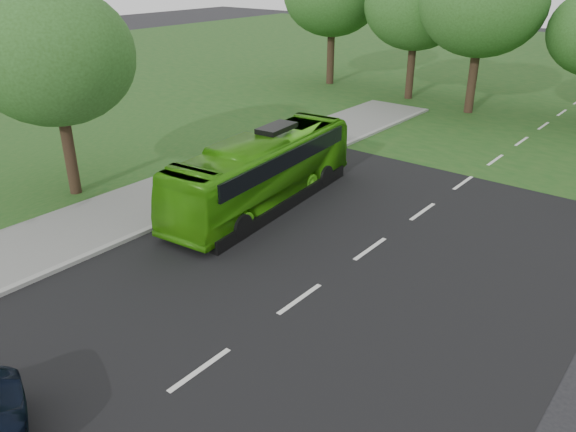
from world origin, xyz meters
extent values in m
plane|color=black|center=(0.00, 0.00, 0.00)|extent=(160.00, 160.00, 0.00)
cube|color=black|center=(0.00, 20.00, 0.01)|extent=(14.00, 120.00, 0.01)
cube|color=black|center=(0.00, 14.00, 0.01)|extent=(80.00, 12.00, 0.01)
cube|color=silver|center=(0.00, 15.00, 0.02)|extent=(0.15, 90.00, 0.01)
cube|color=#1B4C19|center=(-20.00, 5.00, 0.01)|extent=(18.00, 60.00, 0.01)
cylinder|color=black|center=(-9.79, 27.56, 1.76)|extent=(0.53, 0.53, 3.52)
ellipsoid|color=#2A521B|center=(-9.79, 27.56, 6.31)|extent=(6.98, 6.98, 5.93)
cylinder|color=black|center=(-4.83, 26.33, 1.85)|extent=(0.56, 0.56, 3.69)
ellipsoid|color=#2A521B|center=(-4.83, 26.33, 6.73)|extent=(7.60, 7.60, 6.46)
cylinder|color=black|center=(-17.18, 28.39, 1.90)|extent=(0.57, 0.57, 3.79)
cylinder|color=black|center=(-12.53, 2.60, 1.59)|extent=(0.48, 0.48, 3.18)
ellipsoid|color=#2A521B|center=(-12.53, 2.60, 5.70)|extent=(6.31, 6.31, 5.36)
imported|color=#3E9F11|center=(-5.50, 6.74, 1.41)|extent=(3.40, 10.35, 2.83)
camera|label=1|loc=(8.44, -9.14, 9.13)|focal=35.00mm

